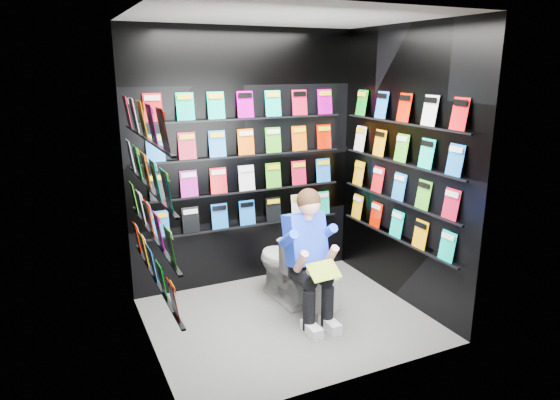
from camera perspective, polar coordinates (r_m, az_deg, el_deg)
name	(u,v)px	position (r m, az deg, el deg)	size (l,w,h in m)	color
floor	(288,319)	(4.66, 0.90, -13.48)	(2.40, 2.40, 0.00)	slate
ceiling	(289,16)	(4.11, 1.05, 20.29)	(2.40, 2.40, 0.00)	white
wall_back	(245,160)	(5.09, -4.00, 4.56)	(2.40, 0.04, 2.60)	black
wall_front	(354,210)	(3.35, 8.50, -1.15)	(2.40, 0.04, 2.60)	black
wall_left	(143,195)	(3.83, -15.35, 0.54)	(0.04, 2.00, 2.60)	black
wall_right	(403,168)	(4.83, 13.88, 3.58)	(0.04, 2.00, 2.60)	black
comics_back	(246,160)	(5.06, -3.88, 4.56)	(2.10, 0.06, 1.37)	red
comics_left	(147,194)	(3.84, -14.92, 0.66)	(0.06, 1.70, 1.37)	red
comics_right	(400,168)	(4.81, 13.60, 3.62)	(0.06, 1.70, 1.37)	red
toilet	(286,264)	(4.88, 0.64, -7.32)	(0.42, 0.75, 0.73)	white
longbox	(316,293)	(4.81, 4.10, -10.54)	(0.22, 0.40, 0.30)	silver
longbox_lid	(316,277)	(4.74, 4.13, -8.75)	(0.24, 0.42, 0.03)	silver
reader	(304,240)	(4.43, 2.80, -4.57)	(0.47, 0.69, 1.28)	#0A2DE2
held_comic	(324,271)	(4.20, 5.02, -8.05)	(0.27, 0.01, 0.19)	green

